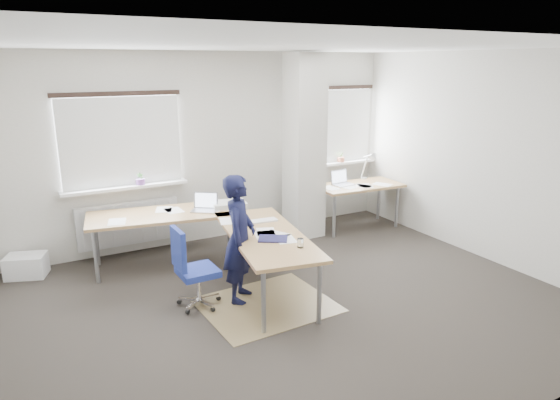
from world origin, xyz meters
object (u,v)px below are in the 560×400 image
desk_main (216,225)px  person (240,239)px  desk_side (358,187)px  task_chair (195,285)px

desk_main → person: bearing=-79.7°
desk_side → task_chair: size_ratio=1.54×
desk_side → person: size_ratio=0.98×
desk_side → task_chair: desk_side is taller
desk_side → person: bearing=-149.0°
desk_main → person: size_ratio=2.03×
task_chair → person: size_ratio=0.64×
task_chair → person: bearing=-8.4°
desk_main → person: person is taller
desk_main → desk_side: desk_side is taller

